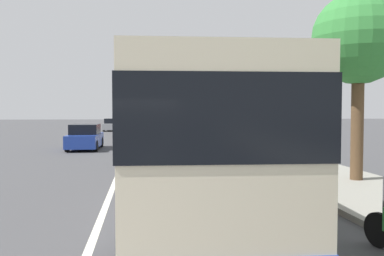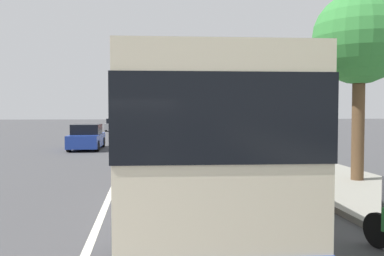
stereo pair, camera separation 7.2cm
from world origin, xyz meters
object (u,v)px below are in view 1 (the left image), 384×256
Objects in this scene: roadside_tree_mid_block at (359,40)px; coach_bus at (193,132)px; car_ahead_same_lane at (155,123)px; roadside_tree_far_block at (237,93)px; car_far_distant at (85,138)px; motorcycle_angled at (298,188)px; car_side_street at (113,125)px.

coach_bus is at bearing 113.40° from roadside_tree_mid_block.
car_ahead_same_lane is (43.52, -0.50, -1.10)m from coach_bus.
roadside_tree_mid_block reaches higher than roadside_tree_far_block.
car_ahead_same_lane is (28.30, -5.13, -0.00)m from car_far_distant.
motorcycle_angled is 0.47× the size of car_side_street.
car_ahead_same_lane is 41.60m from roadside_tree_mid_block.
roadside_tree_mid_block reaches higher than car_side_street.
motorcycle_angled is at bearing 172.07° from roadside_tree_far_block.
roadside_tree_far_block is (-0.49, -9.22, 2.69)m from car_far_distant.
roadside_tree_far_block is at bearing 24.50° from car_side_street.
coach_bus is 38.18m from car_side_street.
coach_bus is 4.75× the size of motorcycle_angled.
motorcycle_angled is at bearing -96.14° from coach_bus.
car_far_distant is 9.62m from roadside_tree_far_block.
coach_bus is at bearing 17.66° from car_far_distant.
motorcycle_angled is 0.52× the size of car_far_distant.
car_side_street is 37.11m from roadside_tree_mid_block.
roadside_tree_mid_block is at bearing -175.52° from roadside_tree_far_block.
coach_bus is 1.75× the size of roadside_tree_mid_block.
roadside_tree_mid_block reaches higher than car_ahead_same_lane.
roadside_tree_mid_block is (2.80, -3.07, 4.08)m from motorcycle_angled.
car_far_distant is 0.92× the size of car_ahead_same_lane.
roadside_tree_far_block is (15.12, -2.11, 2.94)m from motorcycle_angled.
car_side_street is 1.04× the size of car_ahead_same_lane.
motorcycle_angled is at bearing -173.15° from car_ahead_same_lane.
roadside_tree_mid_block is at bearing 39.21° from car_far_distant.
car_ahead_same_lane is at bearing 14.97° from motorcycle_angled.
coach_bus reaches higher than motorcycle_angled.
roadside_tree_far_block is (-28.79, -4.09, 2.69)m from car_ahead_same_lane.
motorcycle_angled is 17.16m from car_far_distant.
car_side_street is 22.66m from car_far_distant.
coach_bus is at bearing 9.77° from car_side_street.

